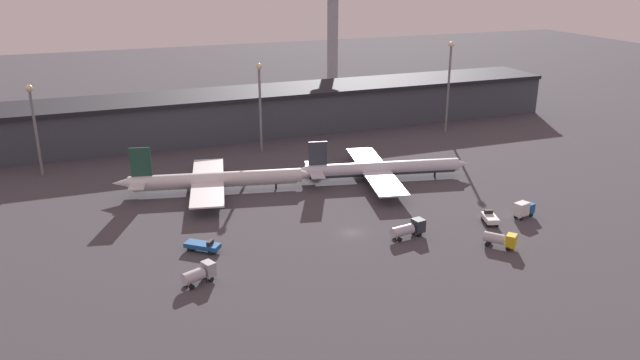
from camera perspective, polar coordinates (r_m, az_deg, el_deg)
The scene contains 14 objects.
ground at distance 129.03m, azimuth 2.93°, elevation -4.83°, with size 600.00×600.00×0.00m, color #423F44.
terminal_building at distance 201.27m, azimuth -6.59°, elevation 6.17°, with size 210.30×21.97×13.73m.
airplane_0 at distance 151.85m, azimuth -9.69°, elevation -0.00°, with size 47.43×35.00×11.95m.
airplane_1 at distance 158.77m, azimuth 5.54°, elevation 1.03°, with size 45.99×38.66×10.83m.
service_vehicle_0 at distance 127.41m, azimuth 8.09°, elevation -4.45°, with size 7.80×3.39×3.40m.
service_vehicle_1 at distance 142.52m, azimuth 18.11°, elevation -2.54°, with size 5.35×3.28×3.59m.
service_vehicle_2 at distance 122.73m, azimuth -10.67°, elevation -5.92°, with size 6.95×6.36×2.44m.
service_vehicle_3 at distance 111.15m, azimuth -11.00°, elevation -8.42°, with size 6.38×4.42×3.34m.
service_vehicle_4 at distance 126.86m, azimuth 16.16°, elevation -5.23°, with size 5.62×6.07×3.14m.
service_vehicle_5 at distance 137.64m, azimuth 15.27°, elevation -3.38°, with size 3.94×5.62×2.57m.
lamp_post_0 at distance 173.81m, azimuth -24.70°, elevation 5.15°, with size 1.80×1.80×23.74m.
lamp_post_1 at distance 179.21m, azimuth -5.52°, elevation 7.61°, with size 1.80×1.80×25.74m.
lamp_post_2 at distance 203.99m, azimuth 11.73°, elevation 9.26°, with size 1.80×1.80×28.91m.
control_tower at distance 257.64m, azimuth 1.17°, elevation 13.89°, with size 9.00×9.00×47.80m.
Camera 1 is at (-48.05, -107.16, 53.43)m, focal length 35.00 mm.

